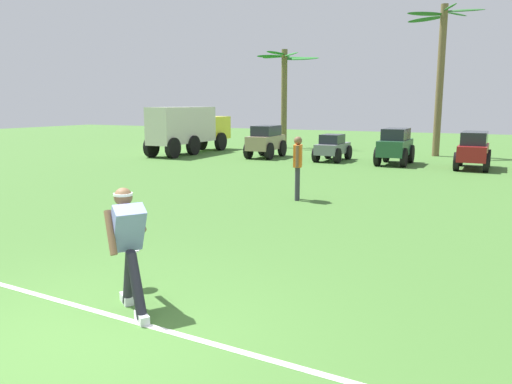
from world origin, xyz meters
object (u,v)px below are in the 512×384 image
(frisbee_thrower, at_px, (128,243))
(frisbee_in_flight, at_px, (130,249))
(parked_car_slot_d, at_px, (474,149))
(parked_car_slot_a, at_px, (266,141))
(parked_car_slot_c, at_px, (395,145))
(teammate_near_sideline, at_px, (298,162))
(palm_tree_left_of_centre, at_px, (441,68))
(palm_tree_far_left, at_px, (285,86))
(parked_car_slot_b, at_px, (333,147))
(box_truck, at_px, (189,128))

(frisbee_thrower, relative_size, frisbee_in_flight, 5.29)
(frisbee_thrower, distance_m, parked_car_slot_d, 15.80)
(parked_car_slot_a, distance_m, parked_car_slot_c, 5.65)
(frisbee_in_flight, distance_m, parked_car_slot_c, 15.11)
(teammate_near_sideline, relative_size, palm_tree_left_of_centre, 0.24)
(frisbee_thrower, xyz_separation_m, parked_car_slot_d, (2.65, 15.58, -0.07))
(palm_tree_far_left, bearing_deg, palm_tree_left_of_centre, -6.18)
(teammate_near_sideline, relative_size, parked_car_slot_b, 0.71)
(parked_car_slot_d, relative_size, palm_tree_left_of_centre, 0.36)
(teammate_near_sideline, bearing_deg, palm_tree_left_of_centre, 82.66)
(parked_car_slot_c, relative_size, parked_car_slot_d, 0.98)
(parked_car_slot_b, distance_m, parked_car_slot_c, 2.59)
(parked_car_slot_b, height_order, parked_car_slot_c, parked_car_slot_c)
(frisbee_thrower, distance_m, frisbee_in_flight, 0.77)
(parked_car_slot_a, height_order, box_truck, box_truck)
(parked_car_slot_a, xyz_separation_m, palm_tree_far_left, (-1.23, 4.85, 2.55))
(box_truck, xyz_separation_m, palm_tree_far_left, (2.82, 4.86, 2.06))
(teammate_near_sideline, relative_size, parked_car_slot_a, 0.65)
(parked_car_slot_c, bearing_deg, box_truck, 179.60)
(parked_car_slot_a, distance_m, palm_tree_left_of_centre, 8.38)
(parked_car_slot_c, height_order, box_truck, box_truck)
(parked_car_slot_a, height_order, parked_car_slot_c, same)
(teammate_near_sideline, bearing_deg, frisbee_in_flight, -87.05)
(parked_car_slot_b, bearing_deg, frisbee_thrower, -80.08)
(box_truck, distance_m, palm_tree_left_of_centre, 11.74)
(parked_car_slot_a, relative_size, parked_car_slot_b, 1.09)
(frisbee_thrower, height_order, frisbee_in_flight, frisbee_thrower)
(teammate_near_sideline, xyz_separation_m, box_truck, (-9.08, 8.68, 0.29))
(parked_car_slot_b, xyz_separation_m, palm_tree_left_of_centre, (3.59, 3.97, 3.33))
(teammate_near_sideline, bearing_deg, box_truck, 136.30)
(frisbee_thrower, relative_size, teammate_near_sideline, 0.90)
(box_truck, xyz_separation_m, palm_tree_left_of_centre, (10.71, 4.01, 2.66))
(box_truck, bearing_deg, frisbee_thrower, -57.86)
(frisbee_thrower, relative_size, parked_car_slot_b, 0.63)
(frisbee_in_flight, height_order, palm_tree_left_of_centre, palm_tree_left_of_centre)
(palm_tree_far_left, bearing_deg, frisbee_in_flight, -71.79)
(frisbee_in_flight, distance_m, box_truck, 17.87)
(parked_car_slot_b, bearing_deg, parked_car_slot_a, -179.48)
(parked_car_slot_c, height_order, palm_tree_left_of_centre, palm_tree_left_of_centre)
(teammate_near_sideline, distance_m, parked_car_slot_d, 9.20)
(teammate_near_sideline, bearing_deg, parked_car_slot_a, 120.05)
(frisbee_in_flight, xyz_separation_m, teammate_near_sideline, (-0.33, 6.50, 0.43))
(teammate_near_sideline, relative_size, parked_car_slot_c, 0.66)
(frisbee_in_flight, relative_size, box_truck, 0.04)
(teammate_near_sideline, distance_m, parked_car_slot_b, 8.94)
(palm_tree_far_left, bearing_deg, parked_car_slot_d, -27.30)
(teammate_near_sideline, distance_m, parked_car_slot_a, 10.04)
(teammate_near_sideline, xyz_separation_m, parked_car_slot_b, (-1.96, 8.72, -0.38))
(frisbee_in_flight, distance_m, parked_car_slot_b, 15.39)
(parked_car_slot_d, distance_m, palm_tree_far_left, 11.22)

